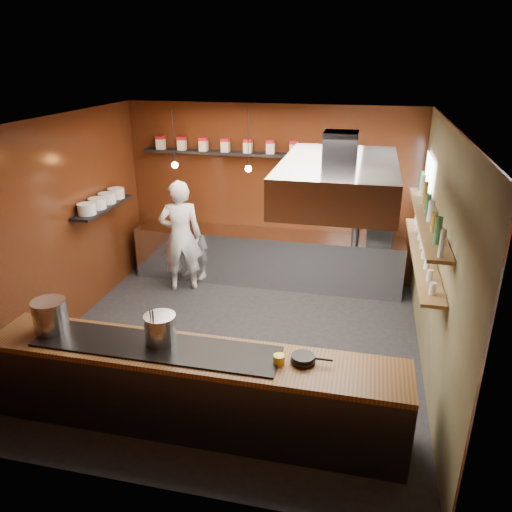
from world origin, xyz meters
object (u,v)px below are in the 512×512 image
(chef, at_px, (181,236))
(espresso_machine, at_px, (381,230))
(extractor_hood, at_px, (339,179))
(stockpot_small, at_px, (160,329))
(stockpot_large, at_px, (50,316))

(chef, bearing_deg, espresso_machine, 169.93)
(extractor_hood, bearing_deg, stockpot_small, -146.07)
(stockpot_large, distance_m, stockpot_small, 1.26)
(stockpot_small, distance_m, chef, 3.26)
(extractor_hood, relative_size, chef, 1.06)
(extractor_hood, relative_size, espresso_machine, 5.02)
(espresso_machine, bearing_deg, stockpot_large, -127.60)
(stockpot_large, bearing_deg, extractor_hood, 21.64)
(stockpot_small, height_order, chef, chef)
(extractor_hood, distance_m, chef, 3.65)
(espresso_machine, relative_size, chef, 0.21)
(extractor_hood, height_order, espresso_machine, extractor_hood)
(extractor_hood, distance_m, stockpot_small, 2.45)
(extractor_hood, bearing_deg, chef, 142.88)
(extractor_hood, bearing_deg, espresso_machine, 77.27)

